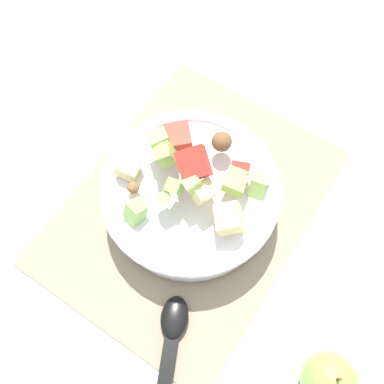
% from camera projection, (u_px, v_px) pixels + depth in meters
% --- Properties ---
extents(ground_plane, '(2.40, 2.40, 0.00)m').
position_uv_depth(ground_plane, '(190.00, 206.00, 0.67)').
color(ground_plane, silver).
extents(placemat, '(0.42, 0.31, 0.01)m').
position_uv_depth(placemat, '(190.00, 206.00, 0.67)').
color(placemat, gray).
rests_on(placemat, ground_plane).
extents(salad_bowl, '(0.25, 0.25, 0.14)m').
position_uv_depth(salad_bowl, '(192.00, 194.00, 0.63)').
color(salad_bowl, white).
rests_on(salad_bowl, placemat).
extents(serving_spoon, '(0.19, 0.11, 0.01)m').
position_uv_depth(serving_spoon, '(170.00, 347.00, 0.58)').
color(serving_spoon, black).
rests_on(serving_spoon, placemat).
extents(whole_apple, '(0.07, 0.07, 0.08)m').
position_uv_depth(whole_apple, '(329.00, 380.00, 0.54)').
color(whole_apple, '#8CB74C').
rests_on(whole_apple, ground_plane).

